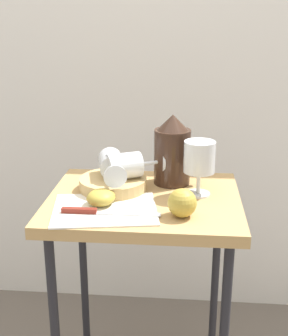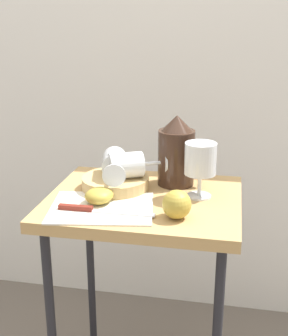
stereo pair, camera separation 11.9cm
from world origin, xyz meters
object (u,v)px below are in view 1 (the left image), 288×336
table (144,227)px  wine_glass_upright (199,160)px  knife (96,212)px  basket_tray (113,184)px  apple_whole (182,203)px  wine_glass_tipped_far (126,166)px  apple_half_right (101,197)px  pitcher (173,156)px  wine_glass_tipped_near (112,164)px  apple_half_left (100,198)px

table → wine_glass_upright: 0.23m
table → knife: bearing=-129.9°
basket_tray → apple_whole: (0.19, -0.16, 0.02)m
wine_glass_tipped_far → knife: 0.19m
table → wine_glass_upright: bearing=11.4°
basket_tray → apple_half_right: 0.11m
table → basket_tray: 0.14m
pitcher → wine_glass_upright: bearing=-49.5°
table → wine_glass_tipped_near: bearing=149.1°
apple_half_left → knife: bearing=-92.1°
basket_tray → apple_half_right: size_ratio=2.64×
basket_tray → pitcher: 0.18m
wine_glass_tipped_far → knife: bearing=-107.0°
wine_glass_tipped_near → apple_half_right: 0.13m
basket_tray → pitcher: bearing=24.0°
apple_half_right → knife: size_ratio=0.29×
wine_glass_tipped_far → apple_whole: size_ratio=2.41×
wine_glass_tipped_near → apple_half_right: size_ratio=2.38×
wine_glass_tipped_far → table: bearing=-39.0°
apple_half_left → knife: apple_half_left is taller
wine_glass_tipped_near → apple_half_left: bearing=-94.1°
basket_tray → knife: bearing=-95.6°
apple_half_right → apple_whole: apple_whole is taller
pitcher → knife: 0.30m
wine_glass_tipped_far → wine_glass_tipped_near: bearing=162.4°
wine_glass_tipped_near → apple_whole: 0.26m
table → apple_whole: (0.10, -0.11, 0.12)m
knife → basket_tray: bearing=84.4°
apple_half_left → wine_glass_tipped_near: bearing=85.9°
apple_half_right → basket_tray: bearing=83.3°
basket_tray → wine_glass_upright: 0.24m
basket_tray → apple_half_right: (-0.01, -0.11, 0.01)m
wine_glass_upright → basket_tray: bearing=176.7°
basket_tray → pitcher: pitcher is taller
wine_glass_upright → apple_half_left: 0.27m
basket_tray → apple_whole: bearing=-39.7°
table → pitcher: bearing=57.9°
pitcher → apple_whole: size_ratio=2.85×
apple_half_left → apple_half_right: 0.01m
wine_glass_upright → apple_whole: bearing=-106.0°
table → apple_whole: apple_whole is taller
basket_tray → apple_half_left: (-0.01, -0.11, 0.01)m
knife → table: bearing=50.1°
wine_glass_upright → wine_glass_tipped_near: size_ratio=0.89×
wine_glass_tipped_far → apple_whole: wine_glass_tipped_far is taller
pitcher → wine_glass_tipped_far: bearing=-150.7°
apple_half_right → apple_whole: size_ratio=1.00×
apple_whole → wine_glass_tipped_near: bearing=138.6°
basket_tray → knife: (-0.02, -0.17, -0.01)m
wine_glass_tipped_far → knife: wine_glass_tipped_far is taller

